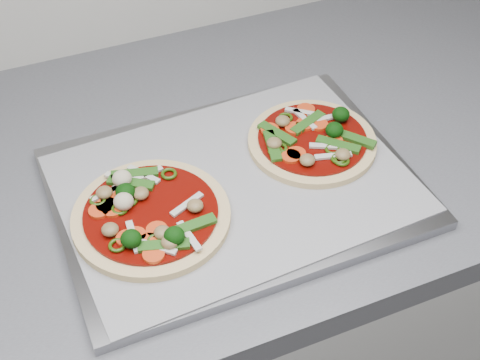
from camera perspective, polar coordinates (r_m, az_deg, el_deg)
name	(u,v)px	position (r m, az deg, el deg)	size (l,w,h in m)	color
baking_tray	(234,188)	(0.84, -0.50, -0.66)	(0.44, 0.33, 0.01)	gray
parchment	(234,183)	(0.84, -0.50, -0.27)	(0.42, 0.31, 0.00)	#A4A4AA
pizza_left	(148,215)	(0.79, -7.84, -2.95)	(0.23, 0.23, 0.03)	#EBCC82
pizza_right	(312,140)	(0.89, 6.20, 3.45)	(0.19, 0.19, 0.03)	#EBCC82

